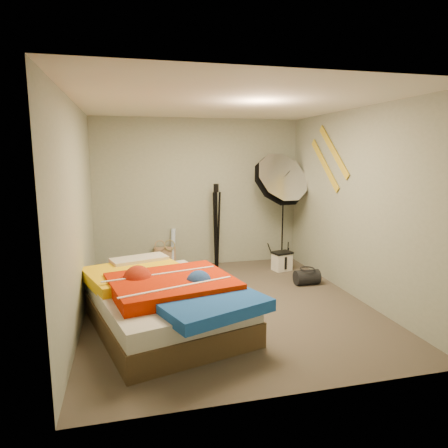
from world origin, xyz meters
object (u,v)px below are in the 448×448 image
object	(u,v)px
wrapping_roll	(173,248)
bed	(164,300)
tote_bag	(165,258)
camera_case	(282,262)
photo_umbrella	(279,181)
camera_tripod	(216,220)
duffel_bag	(307,277)

from	to	relation	value
wrapping_roll	bed	distance (m)	2.35
tote_bag	bed	distance (m)	2.33
camera_case	photo_umbrella	size ratio (longest dim) A/B	0.14
camera_tripod	bed	bearing A→B (deg)	-116.67
bed	camera_tripod	distance (m)	2.49
bed	photo_umbrella	world-z (taller)	photo_umbrella
camera_case	camera_tripod	xyz separation A→B (m)	(-1.01, 0.45, 0.67)
camera_case	bed	size ratio (longest dim) A/B	0.12
tote_bag	wrapping_roll	xyz separation A→B (m)	(0.14, 0.00, 0.15)
duffel_bag	camera_tripod	size ratio (longest dim) A/B	0.25
tote_bag	photo_umbrella	distance (m)	2.32
camera_case	wrapping_roll	bearing A→B (deg)	147.08
duffel_bag	wrapping_roll	bearing A→B (deg)	142.25
duffel_bag	photo_umbrella	xyz separation A→B (m)	(-0.05, 1.07, 1.35)
bed	camera_tripod	bearing A→B (deg)	63.33
bed	camera_case	bearing A→B (deg)	39.27
bed	photo_umbrella	size ratio (longest dim) A/B	1.17
camera_case	duffel_bag	bearing A→B (deg)	-97.73
wrapping_roll	bed	bearing A→B (deg)	-99.00
camera_tripod	tote_bag	bearing A→B (deg)	170.28
camera_case	bed	distance (m)	2.72
bed	tote_bag	bearing A→B (deg)	84.37
duffel_bag	camera_tripod	distance (m)	1.80
tote_bag	wrapping_roll	distance (m)	0.21
wrapping_roll	duffel_bag	bearing A→B (deg)	-37.13
wrapping_roll	bed	world-z (taller)	wrapping_roll
photo_umbrella	camera_tripod	size ratio (longest dim) A/B	1.43
bed	camera_tripod	world-z (taller)	camera_tripod
wrapping_roll	photo_umbrella	bearing A→B (deg)	-9.98
bed	photo_umbrella	distance (m)	3.16
wrapping_roll	tote_bag	bearing A→B (deg)	180.00
camera_case	duffel_bag	world-z (taller)	camera_case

